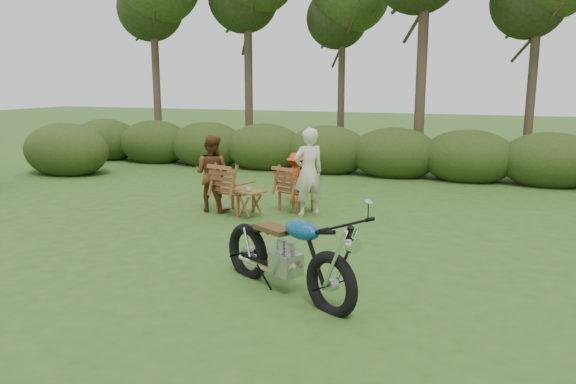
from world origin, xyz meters
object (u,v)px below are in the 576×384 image
(adult_a, at_px, (308,215))
(adult_b, at_px, (213,211))
(side_table, at_px, (250,204))
(lawn_chair_left, at_px, (236,213))
(motorcycle, at_px, (286,292))
(cup, at_px, (249,189))
(child, at_px, (295,203))
(lawn_chair_right, at_px, (296,211))

(adult_a, relative_size, adult_b, 1.12)
(side_table, height_order, adult_a, adult_a)
(lawn_chair_left, distance_m, side_table, 0.60)
(motorcycle, height_order, adult_a, adult_a)
(side_table, relative_size, adult_a, 0.31)
(adult_b, bearing_deg, side_table, 165.46)
(cup, bearing_deg, child, 77.70)
(cup, xyz_separation_m, child, (0.36, 1.66, -0.59))
(motorcycle, relative_size, adult_a, 1.32)
(side_table, distance_m, child, 1.67)
(lawn_chair_left, bearing_deg, adult_b, 14.81)
(motorcycle, bearing_deg, lawn_chair_left, 153.54)
(adult_a, bearing_deg, adult_b, -34.98)
(side_table, distance_m, cup, 0.32)
(lawn_chair_right, distance_m, adult_b, 1.74)
(side_table, distance_m, adult_b, 1.06)
(adult_a, relative_size, child, 1.57)
(lawn_chair_right, xyz_separation_m, child, (-0.27, 0.69, 0.00))
(side_table, height_order, child, child)
(cup, distance_m, adult_b, 1.19)
(motorcycle, distance_m, adult_a, 4.19)
(lawn_chair_left, bearing_deg, lawn_chair_right, -133.94)
(cup, bearing_deg, adult_a, 33.60)
(motorcycle, relative_size, lawn_chair_left, 2.24)
(lawn_chair_right, bearing_deg, cup, 76.78)
(lawn_chair_right, bearing_deg, child, -49.06)
(adult_a, bearing_deg, child, -101.95)
(motorcycle, xyz_separation_m, adult_b, (-3.08, 3.70, 0.00))
(cup, xyz_separation_m, adult_a, (1.01, 0.67, -0.59))
(lawn_chair_left, bearing_deg, motorcycle, 139.63)
(lawn_chair_right, xyz_separation_m, lawn_chair_left, (-1.09, -0.65, 0.00))
(side_table, bearing_deg, motorcycle, -58.64)
(motorcycle, relative_size, cup, 21.29)
(side_table, bearing_deg, child, 77.60)
(motorcycle, xyz_separation_m, child, (-1.73, 5.04, 0.00))
(side_table, xyz_separation_m, child, (0.35, 1.61, -0.27))
(adult_a, bearing_deg, cup, -11.22)
(lawn_chair_right, height_order, lawn_chair_left, lawn_chair_left)
(lawn_chair_left, height_order, adult_a, adult_a)
(cup, relative_size, adult_a, 0.06)
(child, bearing_deg, lawn_chair_right, 116.65)
(lawn_chair_left, height_order, cup, cup)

